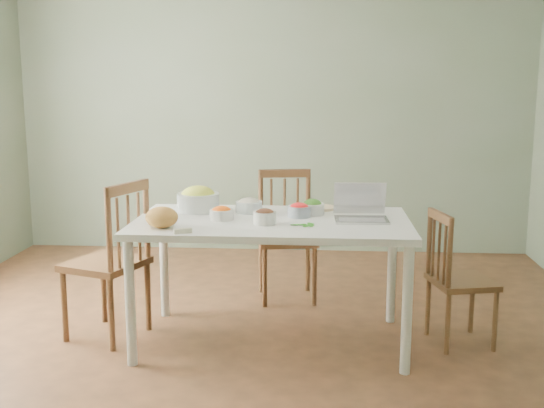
# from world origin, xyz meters

# --- Properties ---
(floor) EXTENTS (5.00, 5.00, 0.00)m
(floor) POSITION_xyz_m (0.00, 0.00, 0.00)
(floor) COLOR #432B1D
(floor) RESTS_ON ground
(wall_back) EXTENTS (5.00, 0.00, 2.70)m
(wall_back) POSITION_xyz_m (0.00, 2.50, 1.35)
(wall_back) COLOR #617358
(wall_back) RESTS_ON ground
(wall_front) EXTENTS (5.00, 0.00, 2.70)m
(wall_front) POSITION_xyz_m (0.00, -2.50, 1.35)
(wall_front) COLOR #617358
(wall_front) RESTS_ON ground
(dining_table) EXTENTS (1.73, 0.97, 0.81)m
(dining_table) POSITION_xyz_m (0.17, 0.07, 0.41)
(dining_table) COLOR white
(dining_table) RESTS_ON floor
(chair_far) EXTENTS (0.50, 0.48, 0.99)m
(chair_far) POSITION_xyz_m (0.22, 0.96, 0.50)
(chair_far) COLOR #4F3016
(chair_far) RESTS_ON floor
(chair_left) EXTENTS (0.57, 0.58, 1.04)m
(chair_left) POSITION_xyz_m (-0.92, 0.09, 0.52)
(chair_left) COLOR #4F3016
(chair_left) RESTS_ON floor
(chair_right) EXTENTS (0.44, 0.45, 0.87)m
(chair_right) POSITION_xyz_m (1.39, 0.14, 0.43)
(chair_right) COLOR #4F3016
(chair_right) RESTS_ON floor
(bread_boule) EXTENTS (0.22, 0.22, 0.13)m
(bread_boule) POSITION_xyz_m (-0.46, -0.21, 0.87)
(bread_boule) COLOR gold
(bread_boule) RESTS_ON dining_table
(butter_stick) EXTENTS (0.11, 0.07, 0.03)m
(butter_stick) POSITION_xyz_m (-0.31, -0.35, 0.83)
(butter_stick) COLOR beige
(butter_stick) RESTS_ON dining_table
(bowl_squash) EXTENTS (0.36, 0.36, 0.16)m
(bowl_squash) POSITION_xyz_m (-0.34, 0.32, 0.89)
(bowl_squash) COLOR #E2E84D
(bowl_squash) RESTS_ON dining_table
(bowl_carrot) EXTENTS (0.16, 0.16, 0.08)m
(bowl_carrot) POSITION_xyz_m (-0.14, 0.05, 0.85)
(bowl_carrot) COLOR orange
(bowl_carrot) RESTS_ON dining_table
(bowl_onion) EXTENTS (0.22, 0.22, 0.10)m
(bowl_onion) POSITION_xyz_m (0.00, 0.30, 0.86)
(bowl_onion) COLOR silver
(bowl_onion) RESTS_ON dining_table
(bowl_mushroom) EXTENTS (0.17, 0.17, 0.09)m
(bowl_mushroom) POSITION_xyz_m (0.14, -0.06, 0.86)
(bowl_mushroom) COLOR #491F13
(bowl_mushroom) RESTS_ON dining_table
(bowl_redpep) EXTENTS (0.19, 0.19, 0.09)m
(bowl_redpep) POSITION_xyz_m (0.34, 0.17, 0.86)
(bowl_redpep) COLOR red
(bowl_redpep) RESTS_ON dining_table
(bowl_broccoli) EXTENTS (0.16, 0.16, 0.10)m
(bowl_broccoli) POSITION_xyz_m (0.42, 0.26, 0.86)
(bowl_broccoli) COLOR #256418
(bowl_broccoli) RESTS_ON dining_table
(flatbread) EXTENTS (0.24, 0.24, 0.02)m
(flatbread) POSITION_xyz_m (0.48, 0.45, 0.82)
(flatbread) COLOR beige
(flatbread) RESTS_ON dining_table
(basil_bunch) EXTENTS (0.17, 0.17, 0.02)m
(basil_bunch) POSITION_xyz_m (0.37, -0.08, 0.82)
(basil_bunch) COLOR #237411
(basil_bunch) RESTS_ON dining_table
(laptop) EXTENTS (0.34, 0.31, 0.22)m
(laptop) POSITION_xyz_m (0.73, 0.07, 0.92)
(laptop) COLOR silver
(laptop) RESTS_ON dining_table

